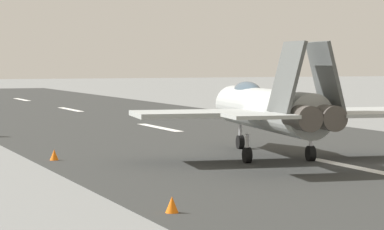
% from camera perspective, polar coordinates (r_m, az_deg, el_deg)
% --- Properties ---
extents(ground_plane, '(400.00, 400.00, 0.00)m').
position_cam_1_polar(ground_plane, '(40.08, 10.67, -3.43)').
color(ground_plane, slate).
extents(runway_strip, '(240.00, 26.00, 0.02)m').
position_cam_1_polar(runway_strip, '(40.07, 10.68, -3.42)').
color(runway_strip, '#2E302E').
rests_on(runway_strip, ground).
extents(fighter_jet, '(16.73, 14.06, 5.70)m').
position_cam_1_polar(fighter_jet, '(43.31, 4.93, 0.46)').
color(fighter_jet, '#A5ABA9').
rests_on(fighter_jet, ground).
extents(marker_cone_near, '(0.44, 0.44, 0.55)m').
position_cam_1_polar(marker_cone_near, '(27.70, -1.33, -5.92)').
color(marker_cone_near, orange).
rests_on(marker_cone_near, ground).
extents(marker_cone_mid, '(0.44, 0.44, 0.55)m').
position_cam_1_polar(marker_cone_mid, '(42.72, -9.04, -2.61)').
color(marker_cone_mid, orange).
rests_on(marker_cone_mid, ground).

